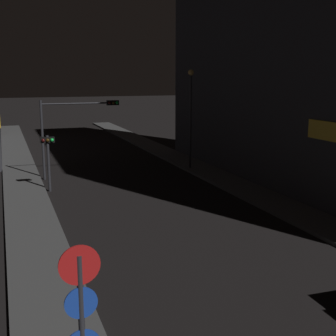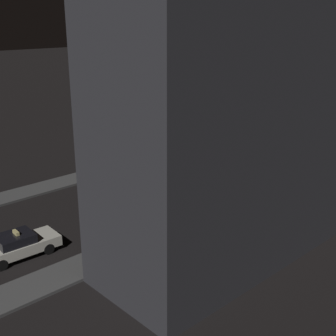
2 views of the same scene
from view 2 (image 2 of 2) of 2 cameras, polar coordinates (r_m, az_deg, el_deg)
The scene contains 9 objects.
sidewalk_left at distance 46.98m, azimuth 3.30°, elevation 2.70°, with size 2.31×65.45×0.17m, color #4C4C4C.
sidewalk_right at distance 39.97m, azimuth 16.02°, elevation -0.92°, with size 2.31×65.45×0.17m, color #4C4C4C.
building_facade_left at distance 58.24m, azimuth 8.41°, elevation 14.01°, with size 8.26×20.00×16.89m.
building_facade_right at distance 28.88m, azimuth 17.09°, elevation 14.60°, with size 6.41×28.50×22.68m.
taxi at distance 27.18m, azimuth -18.33°, elevation -9.18°, with size 1.99×4.52×1.62m.
traffic_light_overhead at distance 43.09m, azimuth 5.72°, elevation 6.21°, with size 5.11×0.42×5.12m.
traffic_light_left_kerb at distance 42.46m, azimuth 0.67°, elevation 4.21°, with size 0.80×0.42×3.28m.
street_lamp_near_block at distance 25.60m, azimuth -4.92°, elevation 2.23°, with size 0.47×0.47×8.85m.
street_lamp_far_block at distance 38.01m, azimuth 14.69°, elevation 5.01°, with size 0.41×0.41×6.89m.
Camera 2 is at (25.00, -2.04, 13.01)m, focal length 48.42 mm.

